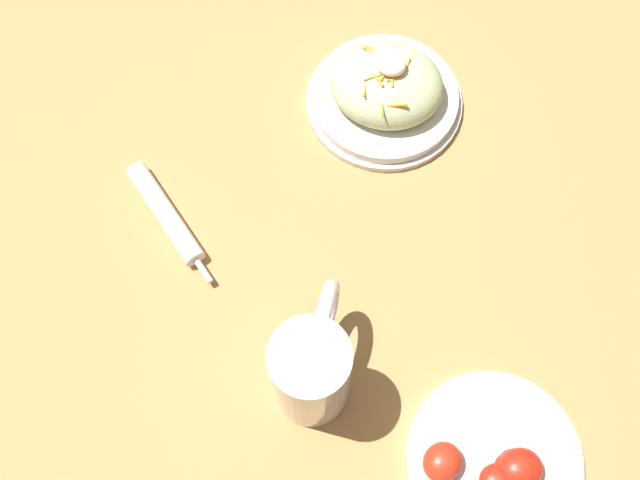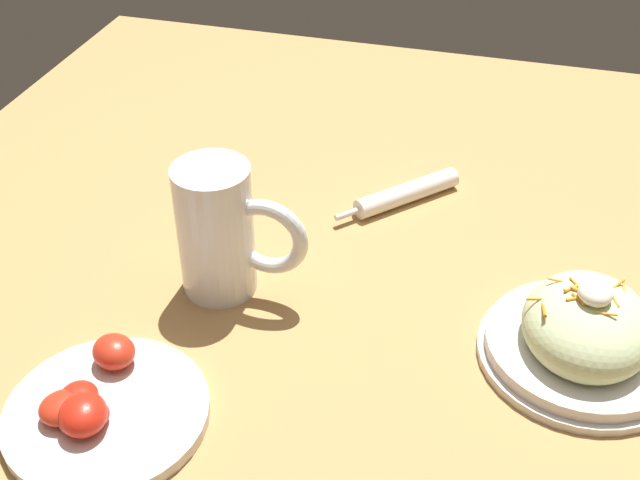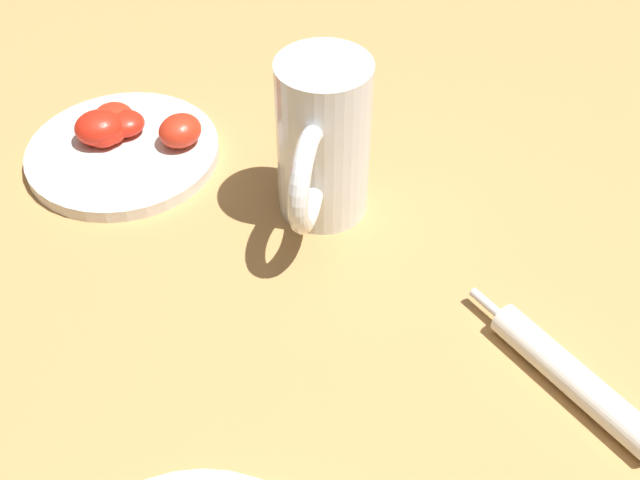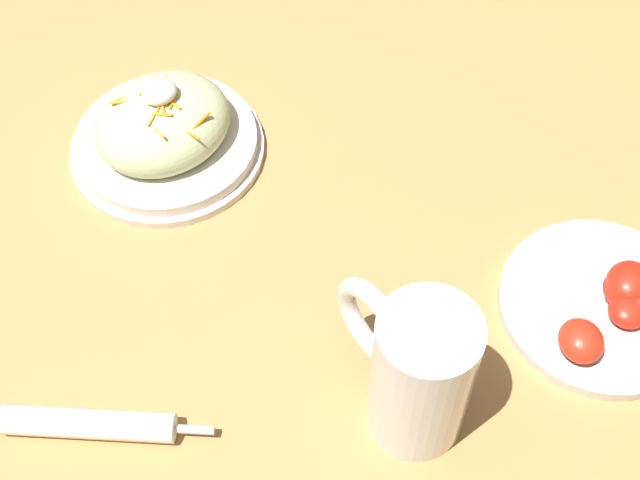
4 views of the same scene
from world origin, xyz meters
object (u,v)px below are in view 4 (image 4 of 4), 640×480
Objects in this scene: napkin_roll at (90,424)px; salad_plate at (164,132)px; tomato_plate at (608,304)px; beer_mug at (417,377)px.

salad_plate is at bearing -135.96° from napkin_roll.
tomato_plate is (-0.22, 0.46, -0.02)m from salad_plate.
napkin_roll is 0.76× the size of tomato_plate.
salad_plate reaches higher than napkin_roll.
beer_mug reaches higher than salad_plate.
beer_mug is at bearing 88.69° from salad_plate.
salad_plate is 0.51m from tomato_plate.
tomato_plate reaches higher than napkin_roll.
tomato_plate is (-0.46, 0.22, 0.00)m from napkin_roll.
beer_mug is at bearing 143.41° from napkin_roll.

